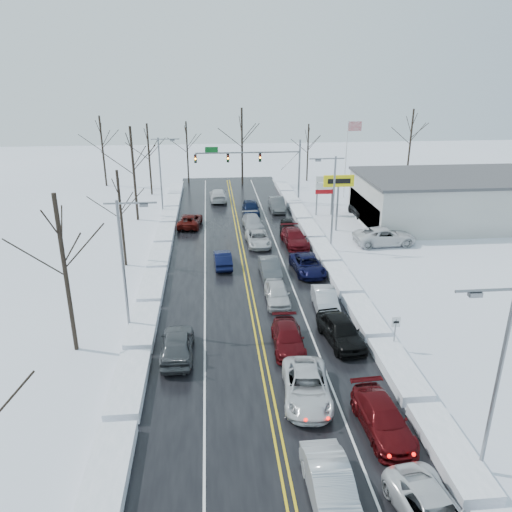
{
  "coord_description": "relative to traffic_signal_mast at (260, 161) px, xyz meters",
  "views": [
    {
      "loc": [
        -2.83,
        -34.01,
        16.66
      ],
      "look_at": [
        0.62,
        2.68,
        2.5
      ],
      "focal_mm": 35.0,
      "sensor_mm": 36.0,
      "label": 1
    }
  ],
  "objects": [
    {
      "name": "streetlight_se",
      "position": [
        4.85,
        -45.99,
        -0.17
      ],
      "size": [
        3.2,
        0.25,
        9.0
      ],
      "color": "slate",
      "rests_on": "ground"
    },
    {
      "name": "snow_bank_left",
      "position": [
        -11.05,
        -25.99,
        -5.48
      ],
      "size": [
        1.79,
        72.0,
        0.66
      ],
      "primitive_type": "cube",
      "color": "white",
      "rests_on": "ground"
    },
    {
      "name": "parked_car_2",
      "position": [
        11.36,
        -6.84,
        -5.48
      ],
      "size": [
        2.29,
        5.06,
        1.68
      ],
      "primitive_type": "imported",
      "rotation": [
        0.0,
        0.0,
        3.2
      ],
      "color": "black",
      "rests_on": "ground"
    },
    {
      "name": "flagpole",
      "position": [
        11.72,
        2.01,
        0.45
      ],
      "size": [
        1.87,
        1.2,
        10.0
      ],
      "color": "silver",
      "rests_on": "ground"
    },
    {
      "name": "parked_car_1",
      "position": [
        13.65,
        -12.84,
        -5.48
      ],
      "size": [
        2.41,
        4.85,
        1.35
      ],
      "primitive_type": "imported",
      "rotation": [
        0.0,
        0.0,
        -0.11
      ],
      "color": "black",
      "rests_on": "ground"
    },
    {
      "name": "used_vehicles_sign",
      "position": [
        7.05,
        -5.99,
        -2.16
      ],
      "size": [
        2.2,
        0.22,
        4.65
      ],
      "color": "slate",
      "rests_on": "ground"
    },
    {
      "name": "tree_left_d",
      "position": [
        -14.65,
        -5.99,
        1.86
      ],
      "size": [
        4.2,
        4.2,
        10.5
      ],
      "color": "#2D231C",
      "rests_on": "ground"
    },
    {
      "name": "queued_car_2",
      "position": [
        -1.53,
        -40.19,
        -5.48
      ],
      "size": [
        2.95,
        5.49,
        1.46
      ],
      "primitive_type": "imported",
      "rotation": [
        0.0,
        0.0,
        -0.1
      ],
      "color": "silver",
      "rests_on": "ground"
    },
    {
      "name": "queued_car_1",
      "position": [
        -1.84,
        -46.98,
        -5.48
      ],
      "size": [
        1.79,
        4.86,
        1.59
      ],
      "primitive_type": "imported",
      "rotation": [
        0.0,
        0.0,
        0.02
      ],
      "color": "#B0B3B9",
      "rests_on": "ground"
    },
    {
      "name": "tree_far_a",
      "position": [
        -21.45,
        12.01,
        1.51
      ],
      "size": [
        4.0,
        4.0,
        10.0
      ],
      "color": "#2D231C",
      "rests_on": "ground"
    },
    {
      "name": "tree_left_e",
      "position": [
        -14.25,
        6.01,
        1.16
      ],
      "size": [
        3.8,
        3.8,
        9.5
      ],
      "color": "#2D231C",
      "rests_on": "ground"
    },
    {
      "name": "queued_car_17",
      "position": [
        1.76,
        -3.72,
        -5.48
      ],
      "size": [
        1.76,
        4.9,
        1.61
      ],
      "primitive_type": "imported",
      "rotation": [
        0.0,
        0.0,
        0.01
      ],
      "color": "#424447",
      "rests_on": "ground"
    },
    {
      "name": "queued_car_16",
      "position": [
        1.75,
        -12.07,
        -5.48
      ],
      "size": [
        2.14,
        4.19,
        1.37
      ],
      "primitive_type": "imported",
      "rotation": [
        0.0,
        0.0,
        -0.13
      ],
      "color": "black",
      "rests_on": "ground"
    },
    {
      "name": "traffic_signal_mast",
      "position": [
        0.0,
        0.0,
        0.0
      ],
      "size": [
        13.28,
        0.39,
        8.0
      ],
      "color": "slate",
      "rests_on": "ground"
    },
    {
      "name": "speed_limit_sign",
      "position": [
        4.75,
        -35.99,
        -3.84
      ],
      "size": [
        0.55,
        0.09,
        2.35
      ],
      "color": "slate",
      "rests_on": "ground"
    },
    {
      "name": "queued_car_11",
      "position": [
        1.65,
        -43.03,
        -5.48
      ],
      "size": [
        2.32,
        5.09,
        1.44
      ],
      "primitive_type": "imported",
      "rotation": [
        0.0,
        0.0,
        0.06
      ],
      "color": "#4A090C",
      "rests_on": "ground"
    },
    {
      "name": "road_surface",
      "position": [
        -3.45,
        -25.99,
        -5.47
      ],
      "size": [
        14.0,
        84.0,
        0.01
      ],
      "primitive_type": "cube",
      "color": "black",
      "rests_on": "ground"
    },
    {
      "name": "queued_car_4",
      "position": [
        -1.56,
        -28.63,
        -5.48
      ],
      "size": [
        1.82,
        4.36,
        1.47
      ],
      "primitive_type": "imported",
      "rotation": [
        0.0,
        0.0,
        -0.02
      ],
      "color": "silver",
      "rests_on": "ground"
    },
    {
      "name": "queued_car_14",
      "position": [
        1.81,
        -23.11,
        -5.48
      ],
      "size": [
        2.67,
        5.21,
        1.41
      ],
      "primitive_type": "imported",
      "rotation": [
        0.0,
        0.0,
        0.07
      ],
      "color": "black",
      "rests_on": "ground"
    },
    {
      "name": "parked_car_0",
      "position": [
        10.75,
        -16.83,
        -5.48
      ],
      "size": [
        6.31,
        3.13,
        1.72
      ],
      "primitive_type": "imported",
      "rotation": [
        0.0,
        0.0,
        1.62
      ],
      "color": "silver",
      "rests_on": "ground"
    },
    {
      "name": "tree_far_e",
      "position": [
        24.55,
        13.01,
        1.86
      ],
      "size": [
        4.2,
        4.2,
        10.5
      ],
      "color": "#2D231C",
      "rests_on": "ground"
    },
    {
      "name": "tree_far_d",
      "position": [
        8.55,
        12.51,
        0.46
      ],
      "size": [
        3.4,
        3.4,
        8.5
      ],
      "color": "#2D231C",
      "rests_on": "ground"
    },
    {
      "name": "queued_car_15",
      "position": [
        1.84,
        -16.17,
        -5.48
      ],
      "size": [
        2.42,
        5.37,
        1.53
      ],
      "primitive_type": "imported",
      "rotation": [
        0.0,
        0.0,
        0.05
      ],
      "color": "#4B0A0F",
      "rests_on": "ground"
    },
    {
      "name": "tree_left_c",
      "position": [
        -13.95,
        -19.99,
        0.46
      ],
      "size": [
        3.4,
        3.4,
        8.5
      ],
      "color": "#2D231C",
      "rests_on": "ground"
    },
    {
      "name": "tree_far_b",
      "position": [
        -9.45,
        13.01,
        0.81
      ],
      "size": [
        3.6,
        3.6,
        9.0
      ],
      "color": "#2D231C",
      "rests_on": "ground"
    },
    {
      "name": "streetlight_sw",
      "position": [
        -11.74,
        -31.99,
        -0.17
      ],
      "size": [
        3.2,
        0.25,
        9.0
      ],
      "color": "slate",
      "rests_on": "ground"
    },
    {
      "name": "queued_car_8",
      "position": [
        -1.55,
        -5.24,
        -5.48
      ],
      "size": [
        2.15,
        5.03,
        1.7
      ],
      "primitive_type": "imported",
      "rotation": [
        0.0,
        0.0,
        -0.03
      ],
      "color": "black",
      "rests_on": "ground"
    },
    {
      "name": "snow_bank_right",
      "position": [
        4.15,
        -25.99,
        -5.48
      ],
      "size": [
        1.79,
        72.0,
        0.66
      ],
      "primitive_type": "cube",
      "color": "white",
      "rests_on": "ground"
    },
    {
      "name": "ground",
      "position": [
        -3.45,
        -27.99,
        -5.48
      ],
      "size": [
        160.0,
        160.0,
        0.0
      ],
      "primitive_type": "plane",
      "color": "silver",
      "rests_on": "ground"
    },
    {
      "name": "oncoming_car_0",
      "position": [
        -5.38,
        -21.05,
        -5.48
      ],
      "size": [
        1.65,
        4.24,
        1.38
      ],
      "primitive_type": "imported",
      "rotation": [
        0.0,
        0.0,
        3.19
      ],
      "color": "black",
      "rests_on": "ground"
    },
    {
      "name": "tree_left_b",
      "position": [
        -14.95,
        -33.99,
        1.51
      ],
      "size": [
        4.0,
        4.0,
        10.0
      ],
      "color": "#2D231C",
      "rests_on": "ground"
    },
    {
      "name": "queued_car_7",
      "position": [
        -1.8,
        -10.58,
        -5.48
      ],
      "size": [
        2.26,
        5.04,
        1.43
      ],
      "primitive_type": "imported",
      "rotation": [
        0.0,
        0.0,
        0.05
      ],
      "color": "#9FA1A7",
      "rests_on": "ground"
    },
    {
      "name": "queued_car_12",
      "position": [
        1.73,
        -34.68,
        -5.48
      ],
      "size": [
        2.64,
        5.19,
        1.69
      ],
      "primitive_type": "imported",
      "rotation": [
        0.0,
        0.0,
        0.13
      ],
      "color": "black",
      "rests_on": "ground"
    },
    {
      "name": "oncoming_car_3",
      "position": [
        -8.58,
        -35.41,
        -5.48
      ],
      "size": [
        2.0,
        4.93,
        1.68
      ],
      "primitive_type": "imported",
      "rotation": [
        0.0,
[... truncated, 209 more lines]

